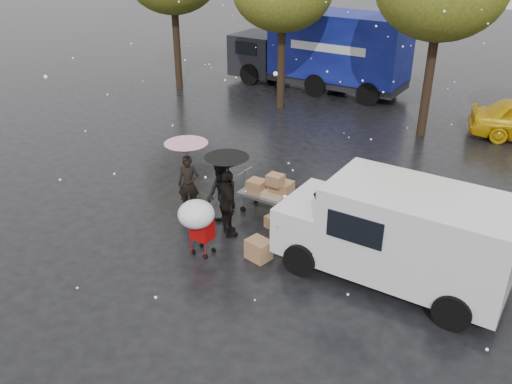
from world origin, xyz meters
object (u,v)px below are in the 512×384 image
Objects in this scene: vendor_cart at (271,190)px; white_van at (399,233)px; person_pink at (189,184)px; shopping_cart at (197,217)px; person_black at (228,204)px; blue_truck at (322,51)px.

white_van is at bearing -15.08° from vendor_cart.
person_pink reaches higher than shopping_cart.
vendor_cart is (0.32, 1.49, -0.15)m from person_black.
white_van is (5.77, -0.03, 0.37)m from person_pink.
blue_truck reaches higher than white_van.
shopping_cart reaches higher than vendor_cart.
person_pink is at bearing -152.97° from vendor_cart.
blue_truck is at bearing 110.59° from vendor_cart.
white_van is at bearing -132.07° from person_black.
person_black reaches higher than vendor_cart.
shopping_cart is 0.18× the size of blue_truck.
vendor_cart is at bearing -60.65° from person_black.
vendor_cart is at bearing -69.41° from blue_truck.
shopping_cart is (-0.01, -1.17, 0.19)m from person_black.
person_black is 1.16× the size of vendor_cart.
person_black is 4.17m from white_van.
white_van reaches higher than person_black.
blue_truck reaches higher than shopping_cart.
vendor_cart is 12.38m from blue_truck.
blue_truck is (-4.01, 14.22, 0.69)m from shopping_cart.
blue_truck is at bearing 105.75° from shopping_cart.
vendor_cart is 0.31× the size of white_van.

